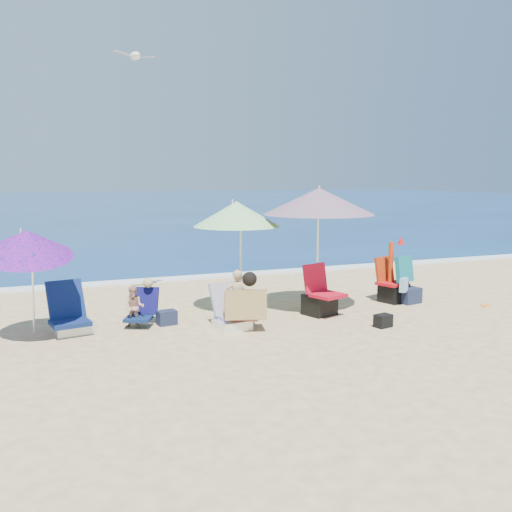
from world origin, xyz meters
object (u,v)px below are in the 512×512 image
object	(u,v)px
person_left	(137,306)
person_center	(241,301)
umbrella_striped	(237,214)
chair_navy	(71,319)
umbrella_blue	(27,243)
seagull	(135,56)
chair_rainbow	(231,317)
camp_chair_left	(320,300)
camp_chair_right	(395,285)
furled_umbrella	(393,266)
umbrella_turquoise	(319,201)

from	to	relation	value
person_left	person_center	bearing A→B (deg)	-26.05
umbrella_striped	chair_navy	size ratio (longest dim) A/B	2.38
umbrella_blue	seagull	xyz separation A→B (m)	(1.96, 1.54, 3.12)
chair_navy	person_center	xyz separation A→B (m)	(2.64, -0.82, 0.26)
chair_rainbow	seagull	bearing A→B (deg)	120.99
chair_navy	seagull	bearing A→B (deg)	41.19
umbrella_blue	camp_chair_left	distance (m)	5.07
umbrella_blue	chair_navy	distance (m)	1.48
umbrella_blue	camp_chair_left	xyz separation A→B (m)	(4.91, -0.09, -1.25)
chair_rainbow	seagull	xyz separation A→B (m)	(-1.13, 1.88, 4.46)
camp_chair_right	person_left	size ratio (longest dim) A/B	1.21
person_center	umbrella_blue	bearing A→B (deg)	171.45
camp_chair_left	camp_chair_right	distance (m)	1.93
umbrella_blue	chair_rainbow	distance (m)	3.39
furled_umbrella	chair_rainbow	xyz separation A→B (m)	(-3.63, -0.63, -0.54)
umbrella_striped	chair_rainbow	xyz separation A→B (m)	(-0.44, -0.91, -1.64)
umbrella_striped	chair_rainbow	size ratio (longest dim) A/B	2.72
umbrella_blue	chair_rainbow	size ratio (longest dim) A/B	2.41
umbrella_turquoise	seagull	size ratio (longest dim) A/B	2.97
umbrella_striped	camp_chair_right	bearing A→B (deg)	-4.74
chair_navy	camp_chair_left	size ratio (longest dim) A/B	0.95
umbrella_striped	chair_rainbow	distance (m)	1.93
umbrella_blue	person_left	xyz separation A→B (m)	(1.65, 0.29, -1.17)
umbrella_striped	chair_rainbow	bearing A→B (deg)	-115.65
person_center	person_left	distance (m)	1.76
furled_umbrella	chair_navy	world-z (taller)	furled_umbrella
chair_rainbow	camp_chair_left	bearing A→B (deg)	8.13
furled_umbrella	person_center	xyz separation A→B (m)	(-3.50, -0.78, -0.26)
umbrella_turquoise	seagull	bearing A→B (deg)	154.56
camp_chair_right	seagull	xyz separation A→B (m)	(-4.83, 1.24, 4.31)
umbrella_turquoise	umbrella_blue	xyz separation A→B (m)	(-4.96, -0.12, -0.53)
person_left	seagull	xyz separation A→B (m)	(0.31, 1.25, 4.29)
seagull	furled_umbrella	bearing A→B (deg)	-14.71
umbrella_turquoise	furled_umbrella	world-z (taller)	umbrella_turquoise
chair_navy	camp_chair_right	distance (m)	6.21
umbrella_blue	person_left	bearing A→B (deg)	9.87
furled_umbrella	chair_navy	distance (m)	6.16
chair_navy	person_center	world-z (taller)	person_center
camp_chair_left	seagull	xyz separation A→B (m)	(-2.95, 1.63, 4.37)
umbrella_turquoise	chair_rainbow	size ratio (longest dim) A/B	3.03
umbrella_striped	furled_umbrella	world-z (taller)	umbrella_striped
umbrella_blue	person_center	size ratio (longest dim) A/B	1.88
umbrella_turquoise	camp_chair_left	world-z (taller)	umbrella_turquoise
camp_chair_right	umbrella_turquoise	bearing A→B (deg)	-174.40
furled_umbrella	umbrella_striped	bearing A→B (deg)	175.04
chair_navy	chair_rainbow	bearing A→B (deg)	-15.21
umbrella_blue	camp_chair_right	world-z (taller)	umbrella_blue
umbrella_turquoise	chair_rainbow	xyz separation A→B (m)	(-1.86, -0.46, -1.87)
camp_chair_right	seagull	bearing A→B (deg)	165.56
umbrella_turquoise	chair_navy	bearing A→B (deg)	177.10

